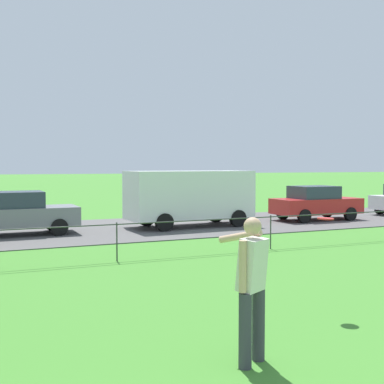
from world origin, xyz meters
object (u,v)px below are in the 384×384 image
(frisbee, at_px, (326,219))
(car_red_center, at_px, (316,203))
(panel_van_right, at_px, (190,195))
(person_thrower, at_px, (251,285))
(car_grey_far_right, at_px, (18,213))

(frisbee, distance_m, car_red_center, 14.74)
(frisbee, distance_m, panel_van_right, 12.14)
(person_thrower, distance_m, frisbee, 2.67)
(frisbee, xyz_separation_m, panel_van_right, (2.77, 11.81, -0.31))
(person_thrower, xyz_separation_m, car_red_center, (11.14, 13.07, -0.21))
(car_grey_far_right, relative_size, car_red_center, 1.00)
(car_grey_far_right, bearing_deg, panel_van_right, -1.77)
(frisbee, relative_size, car_red_center, 0.07)
(person_thrower, relative_size, panel_van_right, 0.36)
(frisbee, bearing_deg, person_thrower, -148.50)
(car_grey_far_right, bearing_deg, car_red_center, -1.37)
(person_thrower, distance_m, panel_van_right, 14.09)
(frisbee, relative_size, car_grey_far_right, 0.07)
(panel_van_right, relative_size, car_red_center, 1.26)
(panel_van_right, bearing_deg, car_grey_far_right, 178.23)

